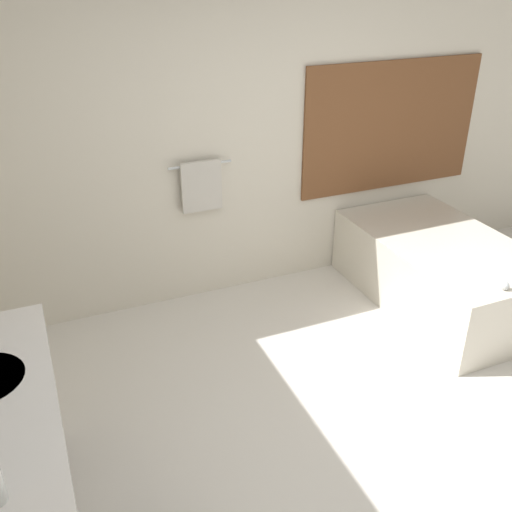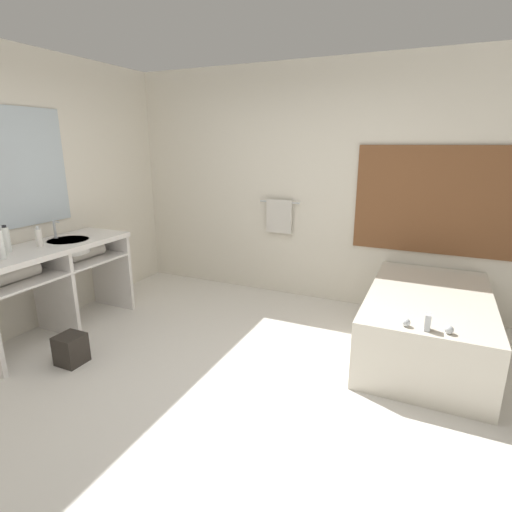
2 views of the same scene
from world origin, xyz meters
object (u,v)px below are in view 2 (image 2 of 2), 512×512
at_px(water_bottle_2, 0,244).
at_px(waste_bin, 71,349).
at_px(bathtub, 427,320).
at_px(water_bottle_3, 6,239).
at_px(soap_dispenser, 39,238).

bearing_deg(water_bottle_2, waste_bin, 12.72).
distance_m(bathtub, waste_bin, 3.11).
height_order(water_bottle_3, waste_bin, water_bottle_3).
bearing_deg(waste_bin, water_bottle_3, 176.11).
relative_size(bathtub, water_bottle_3, 7.19).
xyz_separation_m(bathtub, water_bottle_2, (-3.26, -1.58, 0.72)).
distance_m(soap_dispenser, waste_bin, 1.08).
distance_m(water_bottle_3, soap_dispenser, 0.26).
xyz_separation_m(water_bottle_2, waste_bin, (0.51, 0.12, -0.90)).
xyz_separation_m(bathtub, water_bottle_3, (-3.42, -1.42, 0.71)).
bearing_deg(soap_dispenser, bathtub, 19.47).
relative_size(water_bottle_3, waste_bin, 0.93).
bearing_deg(soap_dispenser, water_bottle_3, -110.92).
relative_size(water_bottle_2, water_bottle_3, 1.09).
bearing_deg(water_bottle_3, waste_bin, -3.89).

